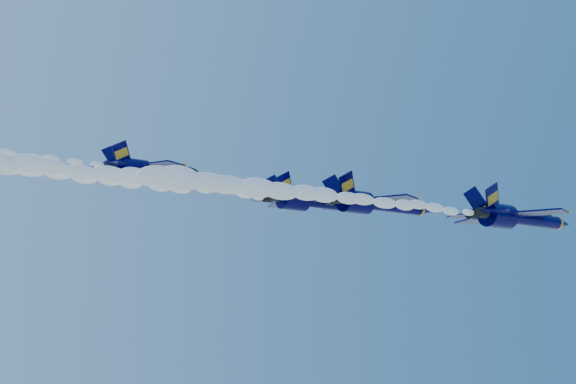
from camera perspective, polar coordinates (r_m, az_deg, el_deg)
jet_lead at (r=96.13m, az=16.01°, el=-1.74°), size 18.07×14.82×6.72m
smoke_trail_jet_lead at (r=75.40m, az=3.14°, el=-0.34°), size 41.05×2.01×1.81m
jet_second at (r=93.05m, az=6.34°, el=-0.83°), size 16.86×13.83×6.26m
smoke_trail_jet_second at (r=76.62m, az=-8.78°, el=0.81°), size 41.05×1.88×1.69m
jet_third at (r=91.40m, az=1.87°, el=-0.67°), size 15.28×12.53×5.68m
smoke_trail_jet_third at (r=77.24m, az=-13.82°, el=0.96°), size 41.05×1.70×1.53m
jet_fourth at (r=94.85m, az=-9.33°, el=1.48°), size 15.42×12.65×5.73m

